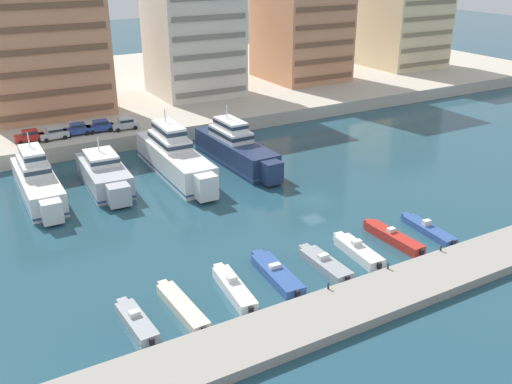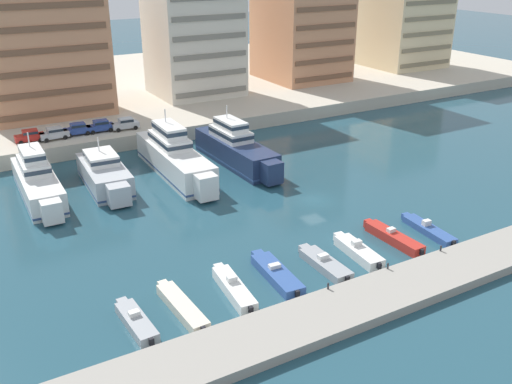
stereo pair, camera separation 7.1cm
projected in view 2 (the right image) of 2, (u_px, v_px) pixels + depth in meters
The scene contains 27 objects.
ground_plane at pixel (314, 201), 68.79m from camera, with size 400.00×400.00×0.00m, color #234C5B.
quay_promenade at pixel (138, 88), 119.54m from camera, with size 180.00×70.00×2.25m, color beige.
pier_dock at pixel (441, 274), 52.46m from camera, with size 120.00×5.60×0.89m, color #9E998E.
yacht_white_far_left at pixel (37, 181), 69.16m from camera, with size 4.31×18.48×7.60m.
yacht_silver_left at pixel (105, 174), 72.15m from camera, with size 5.28×15.38×6.00m.
yacht_white_mid_left at pixel (175, 157), 76.16m from camera, with size 4.97×21.95×8.31m.
yacht_navy_center_left at pixel (236, 149), 79.85m from camera, with size 4.80×19.94×7.86m.
motorboat_grey_far_left at pixel (136, 321), 45.73m from camera, with size 1.86×6.79×1.27m.
motorboat_cream_left at pixel (182, 307), 47.62m from camera, with size 1.84×8.33×0.90m.
motorboat_white_mid_left at pixel (234, 288), 50.06m from camera, with size 2.25×7.96×1.55m.
motorboat_blue_center_left at pixel (276, 273), 52.46m from camera, with size 2.48×8.36×1.27m.
motorboat_grey_center at pixel (324, 263), 54.19m from camera, with size 1.92×7.34×1.28m.
motorboat_white_center_right at pixel (358, 251), 56.29m from camera, with size 2.23×7.32×1.54m.
motorboat_red_mid_right at pixel (393, 237), 58.93m from camera, with size 1.73×8.22×1.40m.
motorboat_blue_right at pixel (428, 229), 60.93m from camera, with size 2.10×7.92×1.29m.
car_red_far_left at pixel (30, 135), 82.13m from camera, with size 4.15×2.02×1.80m.
car_silver_left at pixel (54, 133), 83.22m from camera, with size 4.19×2.11×1.80m.
car_blue_mid_left at pixel (77, 129), 85.26m from camera, with size 4.17×2.05×1.80m.
car_blue_center_left at pixel (100, 126), 86.77m from camera, with size 4.13×1.99×1.80m.
car_silver_center at pixel (125, 123), 87.83m from camera, with size 4.14×2.00×1.80m.
apartment_block_left at pixel (43, 53), 93.08m from camera, with size 19.85×13.31×22.02m.
apartment_block_mid_left at pixel (194, 31), 105.93m from camera, with size 15.70×14.65×25.36m.
apartment_block_center_left at pixel (302, 12), 118.01m from camera, with size 15.71×17.64×29.26m.
apartment_block_center at pixel (402, 21), 133.32m from camera, with size 16.62×17.45×22.38m.
bollard_west at pixel (328, 286), 49.18m from camera, with size 0.20×0.20×0.61m.
bollard_west_mid at pixel (388, 266), 52.27m from camera, with size 0.20×0.20×0.61m.
bollard_east_mid at pixel (441, 248), 55.37m from camera, with size 0.20×0.20×0.61m.
Camera 2 is at (-37.28, -51.08, 27.98)m, focal length 40.00 mm.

